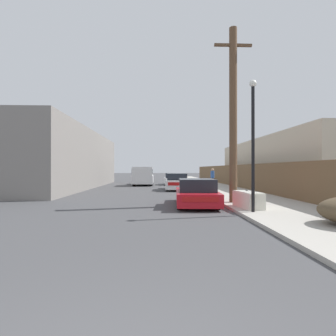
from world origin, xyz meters
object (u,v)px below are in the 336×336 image
car_parked_far (173,179)px  utility_pole (233,113)px  parked_sports_car_red (196,193)px  car_parked_mid (177,182)px  discarded_fridge (248,200)px  street_lamp (253,136)px  pickup_truck (143,176)px  pedestrian (213,177)px

car_parked_far → utility_pole: utility_pole is taller
parked_sports_car_red → car_parked_mid: car_parked_mid is taller
discarded_fridge → parked_sports_car_red: (-1.90, 1.55, 0.12)m
street_lamp → car_parked_far: bearing=95.8°
car_parked_mid → utility_pole: bearing=-74.0°
parked_sports_car_red → pickup_truck: size_ratio=0.79×
car_parked_mid → street_lamp: street_lamp is taller
car_parked_mid → pickup_truck: 6.90m
car_parked_far → discarded_fridge: bearing=-82.8°
car_parked_mid → street_lamp: size_ratio=0.88×
pedestrian → car_parked_mid: bearing=-146.3°
car_parked_mid → pedestrian: (3.39, 2.26, 0.32)m
parked_sports_car_red → car_parked_mid: bearing=95.2°
pickup_truck → pedestrian: 7.56m
parked_sports_car_red → pedestrian: size_ratio=2.66×
car_parked_mid → pickup_truck: size_ratio=0.77×
parked_sports_car_red → street_lamp: 3.91m
car_parked_mid → street_lamp: 12.08m
car_parked_mid → utility_pole: utility_pole is taller
discarded_fridge → street_lamp: size_ratio=0.35×
car_parked_mid → parked_sports_car_red: bearing=-85.5°
utility_pole → street_lamp: 3.18m
pickup_truck → utility_pole: (5.14, -15.02, 3.41)m
car_parked_mid → pedestrian: size_ratio=2.60×
parked_sports_car_red → utility_pole: bearing=11.1°
car_parked_mid → utility_pole: 9.82m
utility_pole → pickup_truck: bearing=108.9°
car_parked_mid → car_parked_far: (0.04, 7.07, -0.04)m
car_parked_mid → pedestrian: pedestrian is taller
utility_pole → pedestrian: utility_pole is taller
car_parked_far → pedestrian: bearing=-54.7°
car_parked_mid → car_parked_far: car_parked_mid is taller
car_parked_far → pedestrian: (3.34, -4.81, 0.36)m
car_parked_far → utility_pole: size_ratio=0.49×
utility_pole → pedestrian: size_ratio=5.10×
pickup_truck → street_lamp: street_lamp is taller
discarded_fridge → car_parked_mid: 10.86m
parked_sports_car_red → street_lamp: (1.72, -2.60, 2.36)m
car_parked_far → street_lamp: (1.92, -18.76, 2.33)m
parked_sports_car_red → car_parked_mid: (-0.25, 9.10, 0.07)m
street_lamp → pedestrian: 14.16m
discarded_fridge → utility_pole: 4.29m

